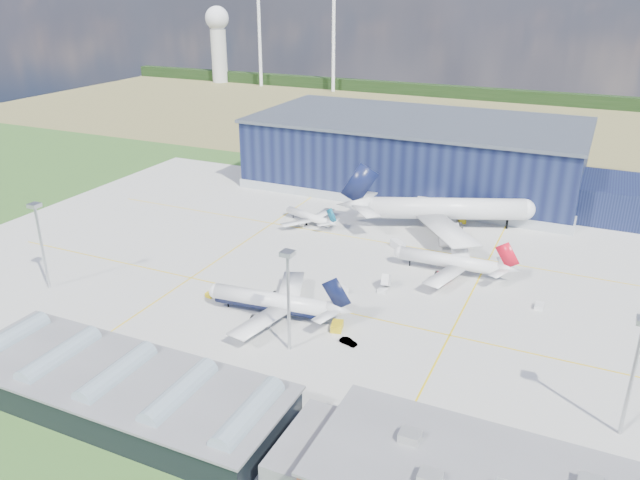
{
  "coord_description": "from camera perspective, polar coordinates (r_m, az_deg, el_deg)",
  "views": [
    {
      "loc": [
        64.19,
        -131.69,
        72.96
      ],
      "look_at": [
        -1.79,
        11.21,
        7.94
      ],
      "focal_mm": 35.0,
      "sensor_mm": 36.0,
      "label": 1
    }
  ],
  "objects": [
    {
      "name": "farmland",
      "position": [
        364.87,
        14.38,
        10.22
      ],
      "size": [
        600.0,
        220.0,
        0.01
      ],
      "primitive_type": "cube",
      "color": "olive",
      "rests_on": "ground"
    },
    {
      "name": "gse_van_a",
      "position": [
        158.67,
        1.73,
        -4.52
      ],
      "size": [
        5.26,
        3.87,
        2.1
      ],
      "primitive_type": "cube",
      "rotation": [
        0.0,
        0.0,
        1.15
      ],
      "color": "silver",
      "rests_on": "ground"
    },
    {
      "name": "airliner_navy",
      "position": [
        146.65,
        -4.51,
        -4.81
      ],
      "size": [
        39.84,
        39.11,
        11.98
      ],
      "primitive_type": null,
      "rotation": [
        0.0,
        0.0,
        3.23
      ],
      "color": "silver",
      "rests_on": "ground"
    },
    {
      "name": "ground",
      "position": [
        163.67,
        -1.08,
        -4.03
      ],
      "size": [
        600.0,
        600.0,
        0.0
      ],
      "primitive_type": "plane",
      "color": "#305921",
      "rests_on": "ground"
    },
    {
      "name": "gse_cart_b",
      "position": [
        210.45,
        -1.36,
        2.34
      ],
      "size": [
        3.35,
        2.63,
        1.29
      ],
      "primitive_type": "cube",
      "rotation": [
        0.0,
        0.0,
        1.33
      ],
      "color": "silver",
      "rests_on": "ground"
    },
    {
      "name": "gse_tug_c",
      "position": [
        210.16,
        12.86,
        1.76
      ],
      "size": [
        3.22,
        3.98,
        1.51
      ],
      "primitive_type": "cube",
      "rotation": [
        0.0,
        0.0,
        0.36
      ],
      "color": "gold",
      "rests_on": "ground"
    },
    {
      "name": "apron",
      "position": [
        171.8,
        0.38,
        -2.68
      ],
      "size": [
        220.0,
        160.0,
        0.08
      ],
      "color": "#AEAEA9",
      "rests_on": "ground"
    },
    {
      "name": "airliner_red",
      "position": [
        170.97,
        11.73,
        -1.27
      ],
      "size": [
        34.5,
        33.77,
        11.16
      ],
      "primitive_type": null,
      "rotation": [
        0.0,
        0.0,
        3.15
      ],
      "color": "silver",
      "rests_on": "ground"
    },
    {
      "name": "light_mast_west",
      "position": [
        170.51,
        -24.29,
        0.66
      ],
      "size": [
        2.6,
        2.6,
        23.0
      ],
      "color": "#A9ACB0",
      "rests_on": "ground"
    },
    {
      "name": "car_b",
      "position": [
        137.59,
        2.6,
        -9.28
      ],
      "size": [
        4.34,
        2.46,
        1.35
      ],
      "primitive_type": "imported",
      "rotation": [
        0.0,
        0.0,
        1.31
      ],
      "color": "#99999E",
      "rests_on": "ground"
    },
    {
      "name": "airstair",
      "position": [
        161.58,
        6.05,
        -3.94
      ],
      "size": [
        2.6,
        4.89,
        2.97
      ],
      "primitive_type": "cube",
      "rotation": [
        0.0,
        0.0,
        0.17
      ],
      "color": "silver",
      "rests_on": "ground"
    },
    {
      "name": "light_mast_center",
      "position": [
        128.79,
        -2.93,
        -4.12
      ],
      "size": [
        2.6,
        2.6,
        23.0
      ],
      "color": "#A9ACB0",
      "rests_on": "ground"
    },
    {
      "name": "hangar",
      "position": [
        242.55,
        9.39,
        7.49
      ],
      "size": [
        145.0,
        62.0,
        26.1
      ],
      "color": "#0F1534",
      "rests_on": "ground"
    },
    {
      "name": "airliner_regional",
      "position": [
        203.02,
        -1.06,
        2.53
      ],
      "size": [
        29.83,
        29.52,
        7.65
      ],
      "primitive_type": null,
      "rotation": [
        0.0,
        0.0,
        2.8
      ],
      "color": "silver",
      "rests_on": "ground"
    },
    {
      "name": "treeline",
      "position": [
        441.85,
        16.53,
        12.57
      ],
      "size": [
        600.0,
        8.0,
        8.0
      ],
      "primitive_type": "cube",
      "color": "black",
      "rests_on": "ground"
    },
    {
      "name": "airliner_widebody",
      "position": [
        201.0,
        11.53,
        3.81
      ],
      "size": [
        81.83,
        81.09,
        20.55
      ],
      "primitive_type": null,
      "rotation": [
        0.0,
        0.0,
        0.39
      ],
      "color": "silver",
      "rests_on": "ground"
    },
    {
      "name": "light_mast_east",
      "position": [
        117.33,
        26.96,
        -9.64
      ],
      "size": [
        2.6,
        2.6,
        23.0
      ],
      "color": "#A9ACB0",
      "rests_on": "ground"
    },
    {
      "name": "gse_tug_a",
      "position": [
        142.81,
        1.57,
        -7.9
      ],
      "size": [
        3.36,
        4.51,
        1.68
      ],
      "primitive_type": "cube",
      "rotation": [
        0.0,
        0.0,
        0.24
      ],
      "color": "gold",
      "rests_on": "ground"
    },
    {
      "name": "gse_cart_a",
      "position": [
        160.6,
        19.41,
        -5.71
      ],
      "size": [
        2.01,
        2.98,
        1.28
      ],
      "primitive_type": "cube",
      "rotation": [
        0.0,
        0.0,
        -0.02
      ],
      "color": "silver",
      "rests_on": "ground"
    },
    {
      "name": "gse_tug_b",
      "position": [
        159.56,
        -9.9,
        -4.88
      ],
      "size": [
        2.19,
        3.03,
        1.24
      ],
      "primitive_type": "cube",
      "rotation": [
        0.0,
        0.0,
        -0.1
      ],
      "color": "gold",
      "rests_on": "ground"
    },
    {
      "name": "horizon_dressing",
      "position": [
        498.32,
        -6.46,
        17.85
      ],
      "size": [
        440.2,
        18.0,
        70.0
      ],
      "color": "white",
      "rests_on": "ground"
    },
    {
      "name": "glass_concourse",
      "position": [
        122.18,
        -16.65,
        -13.19
      ],
      "size": [
        78.0,
        23.0,
        8.6
      ],
      "color": "black",
      "rests_on": "ground"
    },
    {
      "name": "gse_van_b",
      "position": [
        185.99,
        7.11,
        -0.44
      ],
      "size": [
        5.4,
        5.07,
        2.34
      ],
      "primitive_type": "cube",
      "rotation": [
        0.0,
        0.0,
        0.87
      ],
      "color": "silver",
      "rests_on": "ground"
    }
  ]
}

